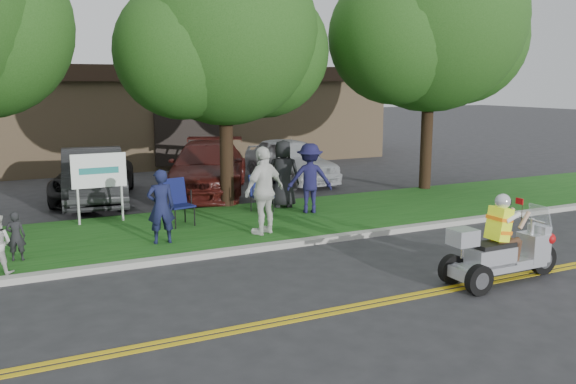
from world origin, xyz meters
name	(u,v)px	position (x,y,z in m)	size (l,w,h in m)	color
ground	(356,294)	(0.00, 0.00, 0.00)	(120.00, 120.00, 0.00)	#28282B
centerline_near	(376,305)	(0.00, -0.58, 0.01)	(60.00, 0.10, 0.01)	gold
centerline_far	(371,302)	(0.00, -0.42, 0.01)	(60.00, 0.10, 0.01)	gold
curb	(276,246)	(0.00, 3.05, 0.06)	(60.00, 0.25, 0.12)	#A8A89E
grass_verge	(238,224)	(0.00, 5.20, 0.06)	(60.00, 4.00, 0.10)	#174C14
commercial_building	(165,113)	(2.00, 18.98, 2.01)	(18.00, 8.20, 4.00)	#9E7F5B
tree_mid	(226,41)	(0.55, 7.23, 4.43)	(5.88, 4.80, 7.05)	#332114
tree_right	(432,26)	(7.06, 7.03, 5.03)	(6.86, 5.60, 8.07)	#332114
business_sign	(99,174)	(-2.90, 6.60, 1.26)	(1.25, 0.06, 1.75)	silver
trike_scooter	(501,252)	(2.52, -0.60, 0.54)	(2.36, 0.78, 1.55)	black
lawn_chair_a	(260,191)	(0.99, 6.12, 0.63)	(0.53, 0.55, 0.94)	black
lawn_chair_b	(177,199)	(-1.34, 5.60, 0.71)	(0.68, 0.69, 1.08)	black
spectator_adult_left	(161,206)	(-2.09, 4.15, 0.87)	(0.56, 0.37, 1.54)	#161A3E
spectator_adult_right	(264,190)	(0.13, 3.93, 1.07)	(1.13, 0.47, 1.92)	white
spectator_chair_a	(310,178)	(2.06, 5.43, 0.99)	(1.14, 0.65, 1.76)	#191741
spectator_chair_b	(283,174)	(1.76, 6.35, 1.00)	(0.87, 0.57, 1.78)	black
child_left	(16,236)	(-4.84, 4.10, 0.57)	(0.34, 0.22, 0.93)	black
parked_car_left	(93,176)	(-2.59, 9.64, 0.77)	(1.62, 4.64, 1.53)	#292A2C
parked_car_mid	(94,179)	(-2.50, 10.16, 0.62)	(2.06, 4.47, 1.24)	black
parked_car_right	(208,168)	(0.80, 9.68, 0.78)	(2.20, 5.41, 1.57)	#471410
parked_car_far_right	(290,160)	(4.00, 10.43, 0.76)	(1.80, 4.46, 1.52)	#B6B8BE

